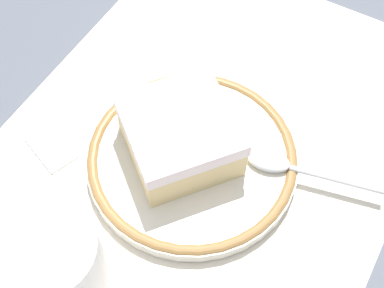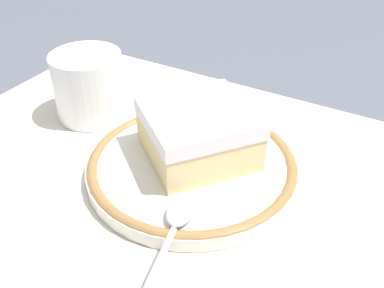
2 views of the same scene
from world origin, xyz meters
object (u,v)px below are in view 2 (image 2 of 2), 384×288
at_px(cup, 90,89).
at_px(sugar_packet, 205,98).
at_px(cake_slice, 198,133).
at_px(plate, 192,165).
at_px(spoon, 177,221).

bearing_deg(cup, sugar_packet, 42.82).
height_order(cake_slice, sugar_packet, cake_slice).
xyz_separation_m(plate, cake_slice, (-0.00, 0.01, 0.03)).
relative_size(cake_slice, cup, 1.72).
height_order(cup, sugar_packet, cup).
relative_size(spoon, cup, 1.64).
xyz_separation_m(cup, sugar_packet, (0.10, 0.09, -0.03)).
distance_m(plate, sugar_packet, 0.14).
relative_size(cake_slice, sugar_packet, 2.64).
height_order(plate, cup, cup).
bearing_deg(spoon, cake_slice, 108.85).
distance_m(plate, cup, 0.16).
bearing_deg(cup, cake_slice, -8.88).
distance_m(plate, spoon, 0.08).
bearing_deg(cake_slice, spoon, -71.15).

